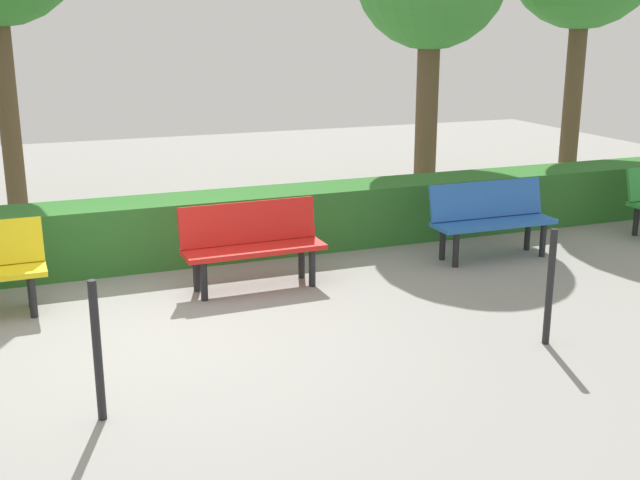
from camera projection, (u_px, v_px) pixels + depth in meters
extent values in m
plane|color=gray|center=(146.00, 333.00, 6.92)|extent=(23.98, 23.98, 0.00)
cylinder|color=black|center=(636.00, 220.00, 10.01)|extent=(0.07, 0.07, 0.39)
cube|color=blue|center=(494.00, 223.00, 8.99)|extent=(1.44, 0.44, 0.05)
cube|color=blue|center=(486.00, 199.00, 9.10)|extent=(1.44, 0.15, 0.42)
cylinder|color=black|center=(543.00, 240.00, 9.11)|extent=(0.07, 0.07, 0.39)
cylinder|color=black|center=(528.00, 234.00, 9.38)|extent=(0.07, 0.07, 0.39)
cylinder|color=black|center=(456.00, 250.00, 8.72)|extent=(0.07, 0.07, 0.39)
cylinder|color=black|center=(443.00, 243.00, 8.99)|extent=(0.07, 0.07, 0.39)
cube|color=red|center=(254.00, 249.00, 7.96)|extent=(1.44, 0.45, 0.05)
cube|color=red|center=(248.00, 222.00, 8.06)|extent=(1.43, 0.13, 0.42)
cylinder|color=black|center=(312.00, 268.00, 8.09)|extent=(0.07, 0.07, 0.39)
cylinder|color=black|center=(302.00, 260.00, 8.36)|extent=(0.07, 0.07, 0.39)
cylinder|color=black|center=(204.00, 281.00, 7.67)|extent=(0.07, 0.07, 0.39)
cylinder|color=black|center=(196.00, 273.00, 7.94)|extent=(0.07, 0.07, 0.39)
cylinder|color=black|center=(33.00, 297.00, 7.24)|extent=(0.07, 0.07, 0.39)
cylinder|color=black|center=(31.00, 287.00, 7.51)|extent=(0.07, 0.07, 0.39)
cube|color=#2D6B28|center=(224.00, 225.00, 9.10)|extent=(19.98, 0.71, 0.72)
cylinder|color=brown|center=(573.00, 99.00, 12.16)|extent=(0.28, 0.28, 2.95)
cylinder|color=brown|center=(427.00, 115.00, 11.35)|extent=(0.32, 0.32, 2.65)
cylinder|color=brown|center=(9.00, 116.00, 9.79)|extent=(0.25, 0.25, 2.97)
cylinder|color=black|center=(550.00, 287.00, 6.57)|extent=(0.06, 0.06, 1.00)
cylinder|color=black|center=(97.00, 351.00, 5.30)|extent=(0.06, 0.06, 1.00)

